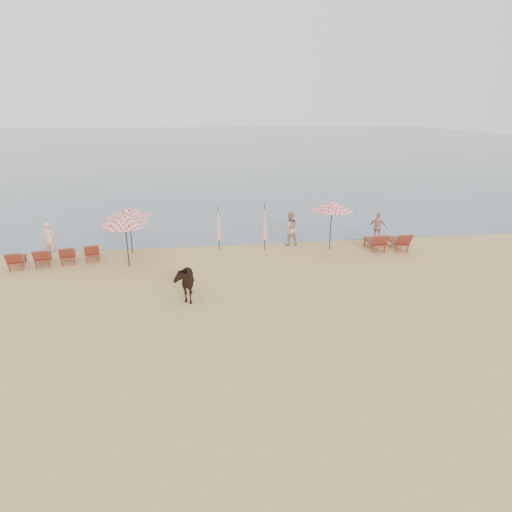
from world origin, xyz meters
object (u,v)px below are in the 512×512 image
Objects in this scene: lounger_cluster_right at (388,241)px; umbrella_open_left_b at (124,219)px; umbrella_closed_left at (265,222)px; beachgoer_right_a at (290,228)px; cow at (184,281)px; umbrella_closed_right at (218,223)px; beachgoer_right_b at (378,227)px; lounger_cluster_left at (55,255)px; umbrella_open_left_a at (129,212)px; beachgoer_left at (49,239)px; umbrella_open_right at (332,206)px.

lounger_cluster_right is 0.77× the size of umbrella_open_left_b.
beachgoer_right_a is at bearing 23.59° from umbrella_closed_left.
cow is at bearing -152.92° from lounger_cluster_right.
umbrella_closed_right is 1.41× the size of beachgoer_right_b.
umbrella_closed_left is 1.06× the size of umbrella_closed_right.
umbrella_open_left_a is at bearing 6.63° from lounger_cluster_left.
lounger_cluster_right is at bearing -8.28° from umbrella_closed_left.
lounger_cluster_right is at bearing -177.33° from beachgoer_left.
beachgoer_right_a reaches higher than lounger_cluster_right.
umbrella_open_right reaches higher than beachgoer_right_a.
umbrella_open_left_b is at bearing -174.05° from lounger_cluster_right.
cow is (-10.05, -4.42, 0.25)m from lounger_cluster_right.
umbrella_closed_left is (6.47, 1.47, -0.75)m from umbrella_open_left_b.
beachgoer_right_b is (2.93, 1.01, -1.49)m from umbrella_open_right.
umbrella_closed_left is 1.50× the size of beachgoer_right_b.
umbrella_open_left_a reaches higher than cow.
beachgoer_right_b reaches higher than lounger_cluster_right.
lounger_cluster_left is at bearing 165.18° from umbrella_open_right.
cow is 0.94× the size of beachgoer_right_a.
umbrella_open_left_b is (3.38, -0.77, 1.80)m from lounger_cluster_left.
lounger_cluster_left is 1.61× the size of umbrella_open_right.
umbrella_open_right reaches higher than lounger_cluster_right.
umbrella_open_left_b is 1.51× the size of beachgoer_left.
beachgoer_right_a is (1.42, 0.62, -0.57)m from umbrella_closed_left.
umbrella_open_left_a is 4.03m from beachgoer_left.
lounger_cluster_right is (15.99, -0.19, 0.05)m from lounger_cluster_left.
umbrella_open_left_b reaches higher than lounger_cluster_right.
lounger_cluster_left is 1.71× the size of umbrella_closed_left.
lounger_cluster_right is at bearing -24.31° from umbrella_open_right.
lounger_cluster_left is at bearing -175.92° from umbrella_closed_left.
beachgoer_right_a is (11.83, 0.03, 0.04)m from beachgoer_left.
umbrella_open_right is 8.80m from cow.
umbrella_open_left_a is 1.44× the size of beachgoer_right_b.
umbrella_open_right is (-2.88, 0.43, 1.82)m from lounger_cluster_right.
umbrella_open_left_a is at bearing 30.43° from beachgoer_right_b.
lounger_cluster_right is 4.97m from beachgoer_right_a.
lounger_cluster_right is 12.74m from umbrella_open_left_b.
umbrella_open_left_a is 0.96× the size of umbrella_closed_left.
lounger_cluster_left is 1.78× the size of umbrella_open_left_a.
beachgoer_right_b is (0.05, 1.44, 0.33)m from lounger_cluster_right.
umbrella_closed_right is at bearing -4.68° from lounger_cluster_left.
cow is at bearing -161.77° from umbrella_open_right.
umbrella_open_right is at bearing -7.89° from umbrella_open_left_a.
umbrella_open_right reaches higher than cow.
beachgoer_right_a is 1.13× the size of beachgoer_right_b.
beachgoer_left is at bearing 159.71° from umbrella_open_right.
umbrella_open_right is 1.06× the size of umbrella_closed_left.
umbrella_open_left_b reaches higher than beachgoer_right_a.
cow is at bearing -50.57° from lounger_cluster_left.
lounger_cluster_left is 2.41× the size of cow.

